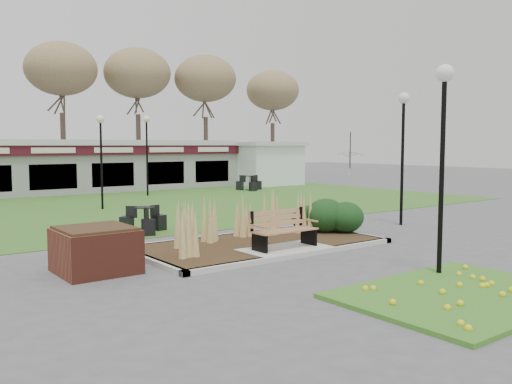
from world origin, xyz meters
TOP-DOWN VIEW (x-y plane):
  - ground at (0.00, 0.00)m, footprint 100.00×100.00m
  - lawn at (0.00, 12.00)m, footprint 34.00×16.00m
  - flower_bed at (0.00, -4.60)m, footprint 4.20×3.00m
  - planting_bed at (1.27, 1.35)m, footprint 6.75×3.40m
  - park_bench at (0.00, 0.25)m, footprint 1.70×0.66m
  - brick_planter at (-4.40, 1.00)m, footprint 1.50×1.50m
  - food_pavilion at (0.00, 19.96)m, footprint 24.60×3.40m
  - service_hut at (13.50, 18.00)m, footprint 4.40×3.40m
  - tree_backdrop at (0.00, 28.00)m, footprint 47.24×5.24m
  - lamp_post_near_left at (0.95, -3.50)m, footprint 0.35×0.35m
  - lamp_post_near_right at (6.07, 1.42)m, footprint 0.36×0.36m
  - lamp_post_mid_left at (-0.19, 11.44)m, footprint 0.32×0.32m
  - lamp_post_mid_right at (3.89, 15.74)m, footprint 0.34×0.34m
  - bistro_set_c at (-1.39, 5.00)m, footprint 1.39×1.39m
  - bistro_set_d at (10.10, 15.25)m, footprint 1.47×1.54m
  - patio_umbrella at (16.00, 13.00)m, footprint 2.16×2.19m

SIDE VIEW (x-z plane):
  - ground at x=0.00m, z-range 0.00..0.00m
  - lawn at x=0.00m, z-range 0.00..0.02m
  - flower_bed at x=0.00m, z-range -0.01..0.15m
  - bistro_set_c at x=-1.39m, z-range -0.11..0.66m
  - bistro_set_d at x=10.10m, z-range -0.12..0.71m
  - planting_bed at x=1.27m, z-range -0.27..1.00m
  - brick_planter at x=-4.40m, z-range 0.00..0.95m
  - park_bench at x=0.00m, z-range 0.12..1.05m
  - service_hut at x=13.50m, z-range 0.04..2.86m
  - patio_umbrella at x=16.00m, z-range 0.31..2.60m
  - food_pavilion at x=0.00m, z-range 0.03..2.93m
  - lamp_post_mid_left at x=-0.19m, z-range 0.87..4.69m
  - lamp_post_mid_right at x=3.89m, z-range 0.94..5.04m
  - lamp_post_near_left at x=0.95m, z-range 0.96..5.15m
  - lamp_post_near_right at x=6.07m, z-range 0.99..5.31m
  - tree_backdrop at x=0.00m, z-range 3.18..13.54m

